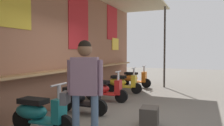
% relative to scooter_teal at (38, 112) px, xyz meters
% --- Properties ---
extents(ground_plane, '(33.41, 33.41, 0.00)m').
position_rel_scooter_teal_xyz_m(ground_plane, '(1.48, -1.08, -0.39)').
color(ground_plane, '#605B54').
extents(market_stall_facade, '(11.93, 2.43, 3.69)m').
position_rel_scooter_teal_xyz_m(market_stall_facade, '(1.48, 0.79, 1.65)').
color(market_stall_facade, '#8C5B44').
rests_on(market_stall_facade, ground_plane).
extents(scooter_teal, '(0.46, 1.40, 0.97)m').
position_rel_scooter_teal_xyz_m(scooter_teal, '(0.00, 0.00, 0.00)').
color(scooter_teal, '#197075').
rests_on(scooter_teal, ground_plane).
extents(scooter_black, '(0.46, 1.40, 0.97)m').
position_rel_scooter_teal_xyz_m(scooter_black, '(1.45, -0.00, 0.00)').
color(scooter_black, black).
rests_on(scooter_black, ground_plane).
extents(scooter_red, '(0.46, 1.40, 0.97)m').
position_rel_scooter_teal_xyz_m(scooter_red, '(2.93, -0.00, 0.00)').
color(scooter_red, red).
rests_on(scooter_red, ground_plane).
extents(scooter_yellow, '(0.46, 1.40, 0.97)m').
position_rel_scooter_teal_xyz_m(scooter_yellow, '(4.52, -0.00, 0.00)').
color(scooter_yellow, gold).
rests_on(scooter_yellow, ground_plane).
extents(scooter_orange, '(0.46, 1.40, 0.97)m').
position_rel_scooter_teal_xyz_m(scooter_orange, '(6.02, -0.00, 0.00)').
color(scooter_orange, orange).
rests_on(scooter_orange, ground_plane).
extents(shopper_with_handbag, '(0.40, 0.67, 1.73)m').
position_rel_scooter_teal_xyz_m(shopper_with_handbag, '(-0.21, -1.13, 0.67)').
color(shopper_with_handbag, slate).
rests_on(shopper_with_handbag, ground_plane).
extents(merchandise_crate, '(0.48, 0.40, 0.39)m').
position_rel_scooter_teal_xyz_m(merchandise_crate, '(1.24, -1.86, -0.20)').
color(merchandise_crate, '#3D3833').
rests_on(merchandise_crate, ground_plane).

